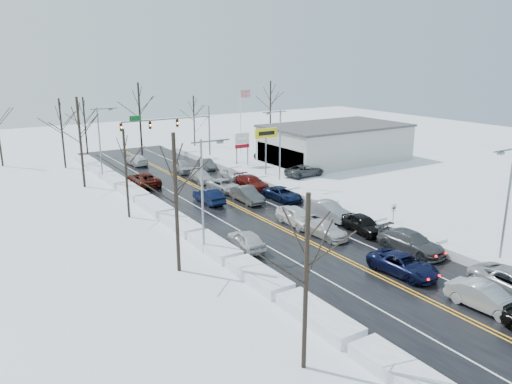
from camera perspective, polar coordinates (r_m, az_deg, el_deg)
ground at (r=46.86m, az=1.18°, el=-3.31°), size 160.00×160.00×0.00m
road_surface at (r=48.45m, az=-0.13°, el=-2.67°), size 14.00×84.00×0.01m
snow_bank_left at (r=45.08m, az=-8.35°, el=-4.24°), size 1.93×72.00×0.77m
snow_bank_right at (r=52.71m, az=6.88°, el=-1.29°), size 1.93×72.00×0.77m
traffic_signal_mast at (r=71.40m, az=-9.02°, el=7.49°), size 13.28×0.39×8.00m
tires_plus_sign at (r=64.31m, az=1.15°, el=6.39°), size 3.20×0.34×6.00m
used_vehicles_sign at (r=69.61m, az=-1.60°, el=5.67°), size 2.20×0.22×4.65m
speed_limit_sign at (r=45.73m, az=15.45°, el=-2.21°), size 0.55×0.09×2.35m
flagpole at (r=78.41m, az=-1.67°, el=8.68°), size 1.87×1.20×10.00m
dealership_building at (r=74.37m, az=9.01°, el=5.59°), size 20.40×12.40×5.30m
streetlight_se at (r=39.16m, az=26.71°, el=-0.63°), size 3.20×0.25×9.00m
streetlight_ne at (r=58.15m, az=2.60°, el=5.74°), size 3.20×0.25×9.00m
streetlight_sw at (r=38.03m, az=-5.90°, el=0.53°), size 3.20×0.25×9.00m
streetlight_nw at (r=63.86m, az=-17.29°, el=5.93°), size 3.20×0.25×9.00m
tree_left_a at (r=23.40m, az=5.84°, el=-6.51°), size 3.60×3.60×9.00m
tree_left_b at (r=34.57m, az=-9.24°, el=1.78°), size 4.00×4.00×10.00m
tree_left_c at (r=48.00m, az=-14.75°, el=3.97°), size 3.40×3.40×8.50m
tree_left_d at (r=60.97m, az=-19.58°, el=7.25°), size 4.20×4.20×10.50m
tree_left_e at (r=72.80m, az=-21.42°, el=7.70°), size 3.80×3.80×9.50m
tree_far_b at (r=80.64m, az=-19.04°, el=8.31°), size 3.60×3.60×9.00m
tree_far_c at (r=80.83m, az=-13.21°, el=9.75°), size 4.40×4.40×11.00m
tree_far_d at (r=86.16m, az=-7.13°, el=9.18°), size 3.40×3.40×8.50m
tree_far_e at (r=94.36m, az=1.67°, el=10.66°), size 4.20×4.20×10.50m
queued_car_1 at (r=34.25m, az=24.65°, el=-12.09°), size 1.97×4.87×1.57m
queued_car_2 at (r=37.33m, az=16.40°, el=-8.97°), size 2.86×5.42×1.45m
queued_car_3 at (r=43.25m, az=7.84°, el=-5.07°), size 2.16×4.76×1.35m
queued_car_4 at (r=45.91m, az=4.66°, el=-3.76°), size 2.17×4.97×1.67m
queued_car_5 at (r=52.84m, az=-1.04°, el=-1.14°), size 1.79×4.90×1.60m
queued_car_6 at (r=57.11m, az=-3.66°, el=0.09°), size 2.73×5.12×1.37m
queued_car_7 at (r=61.92m, az=-6.28°, el=1.23°), size 2.39×4.86×1.36m
queued_car_8 at (r=67.00m, az=-8.35°, el=2.24°), size 2.27×4.79×1.58m
queued_car_11 at (r=41.47m, az=17.19°, el=-6.55°), size 2.73×5.84×1.65m
queued_car_12 at (r=44.78m, az=12.11°, el=-4.56°), size 2.38×4.86×1.59m
queued_car_13 at (r=47.89m, az=8.20°, el=-3.05°), size 2.21×5.17×1.66m
queued_car_14 at (r=53.60m, az=3.04°, el=-0.92°), size 2.50×5.00×1.36m
queued_car_15 at (r=58.11m, az=-0.48°, el=0.39°), size 2.29×5.22×1.49m
queued_car_16 at (r=62.86m, az=-2.89°, el=1.52°), size 1.62×3.92×1.33m
queued_car_17 at (r=68.70m, az=-5.62°, el=2.65°), size 1.73×4.14×1.33m
oncoming_car_0 at (r=52.72m, az=-5.39°, el=-1.25°), size 1.66×4.73×1.56m
oncoming_car_1 at (r=60.83m, az=-12.68°, el=0.69°), size 2.84×5.92×1.63m
oncoming_car_2 at (r=72.88m, az=-13.48°, el=3.04°), size 2.38×5.07×1.43m
oncoming_car_3 at (r=40.32m, az=-1.11°, el=-6.47°), size 2.26×4.63×1.52m
parked_car_0 at (r=64.49m, az=5.57°, el=1.82°), size 5.47×2.71×1.49m
parked_car_1 at (r=69.57m, az=5.07°, el=2.83°), size 2.60×5.41×1.52m
parked_car_2 at (r=73.75m, az=1.04°, el=3.60°), size 2.55×5.01×1.63m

